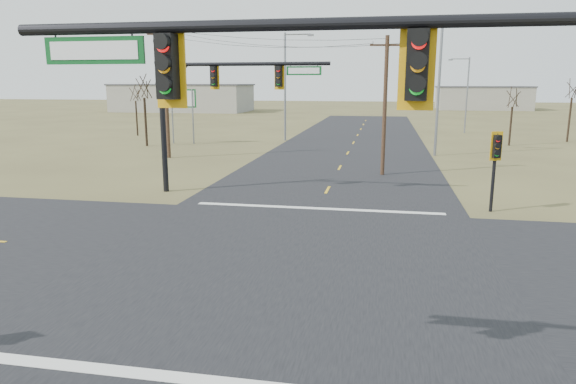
% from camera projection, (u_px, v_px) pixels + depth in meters
% --- Properties ---
extents(ground, '(320.00, 320.00, 0.00)m').
position_uv_depth(ground, '(289.00, 260.00, 17.59)').
color(ground, olive).
rests_on(ground, ground).
extents(road_ew, '(160.00, 14.00, 0.02)m').
position_uv_depth(road_ew, '(289.00, 260.00, 17.59)').
color(road_ew, black).
rests_on(road_ew, ground).
extents(road_ns, '(14.00, 160.00, 0.02)m').
position_uv_depth(road_ns, '(289.00, 260.00, 17.59)').
color(road_ns, black).
rests_on(road_ns, ground).
extents(stop_bar_near, '(12.00, 0.40, 0.01)m').
position_uv_depth(stop_bar_near, '(222.00, 382.00, 10.38)').
color(stop_bar_near, silver).
rests_on(stop_bar_near, road_ns).
extents(stop_bar_far, '(12.00, 0.40, 0.01)m').
position_uv_depth(stop_bar_far, '(317.00, 208.00, 24.80)').
color(stop_bar_far, silver).
rests_on(stop_bar_far, road_ns).
extents(mast_arm_near, '(10.79, 0.47, 7.45)m').
position_uv_depth(mast_arm_near, '(440.00, 120.00, 7.82)').
color(mast_arm_near, black).
rests_on(mast_arm_near, ground).
extents(mast_arm_far, '(9.30, 0.52, 7.53)m').
position_uv_depth(mast_arm_far, '(212.00, 94.00, 27.22)').
color(mast_arm_far, black).
rests_on(mast_arm_far, ground).
extents(pedestal_signal_ne, '(0.65, 0.55, 3.82)m').
position_uv_depth(pedestal_signal_ne, '(496.00, 153.00, 23.59)').
color(pedestal_signal_ne, black).
rests_on(pedestal_signal_ne, ground).
extents(utility_pole_near, '(2.16, 0.55, 8.91)m').
position_uv_depth(utility_pole_near, '(385.00, 104.00, 33.06)').
color(utility_pole_near, '#48321E').
rests_on(utility_pole_near, ground).
extents(utility_pole_far, '(2.47, 0.72, 10.28)m').
position_uv_depth(utility_pole_far, '(166.00, 91.00, 40.77)').
color(utility_pole_far, '#48321E').
rests_on(utility_pole_far, ground).
extents(highway_sign, '(2.87, 0.26, 5.38)m').
position_uv_depth(highway_sign, '(182.00, 105.00, 50.72)').
color(highway_sign, slate).
rests_on(highway_sign, ground).
extents(streetlight_a, '(3.09, 0.50, 11.04)m').
position_uv_depth(streetlight_a, '(436.00, 80.00, 41.83)').
color(streetlight_a, slate).
rests_on(streetlight_a, ground).
extents(streetlight_b, '(2.52, 0.36, 9.00)m').
position_uv_depth(streetlight_b, '(466.00, 91.00, 61.69)').
color(streetlight_b, slate).
rests_on(streetlight_b, ground).
extents(streetlight_c, '(3.06, 0.31, 11.01)m').
position_uv_depth(streetlight_c, '(287.00, 81.00, 53.06)').
color(streetlight_c, slate).
rests_on(streetlight_c, ground).
extents(bare_tree_a, '(3.80, 3.80, 7.21)m').
position_uv_depth(bare_tree_a, '(144.00, 86.00, 48.48)').
color(bare_tree_a, black).
rests_on(bare_tree_a, ground).
extents(bare_tree_b, '(2.71, 2.71, 6.11)m').
position_uv_depth(bare_tree_b, '(135.00, 93.00, 58.53)').
color(bare_tree_b, black).
rests_on(bare_tree_b, ground).
extents(bare_tree_c, '(3.26, 3.26, 5.96)m').
position_uv_depth(bare_tree_c, '(513.00, 97.00, 49.10)').
color(bare_tree_c, black).
rests_on(bare_tree_c, ground).
extents(bare_tree_d, '(3.11, 3.11, 6.78)m').
position_uv_depth(bare_tree_d, '(573.00, 88.00, 51.99)').
color(bare_tree_d, black).
rests_on(bare_tree_d, ground).
extents(warehouse_left, '(28.00, 14.00, 5.50)m').
position_uv_depth(warehouse_left, '(183.00, 98.00, 110.76)').
color(warehouse_left, gray).
rests_on(warehouse_left, ground).
extents(warehouse_mid, '(20.00, 12.00, 5.00)m').
position_uv_depth(warehouse_mid, '(482.00, 98.00, 118.32)').
color(warehouse_mid, gray).
rests_on(warehouse_mid, ground).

